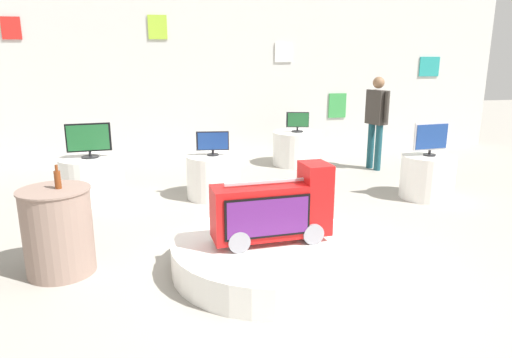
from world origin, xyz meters
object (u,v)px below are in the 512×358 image
novelty_firetruck_tv (274,211)px  display_pedestal_right_rear (427,177)px  display_pedestal_left_rear (92,179)px  tv_on_right_rear (431,138)px  display_pedestal_far_right (297,148)px  bottle_on_side_table (58,179)px  tv_on_left_rear (89,139)px  tv_on_center_rear (213,142)px  side_table_round (58,231)px  shopper_browsing_near_truck (376,116)px  main_display_pedestal (271,255)px  tv_on_far_right (298,121)px  display_pedestal_center_rear (213,176)px

novelty_firetruck_tv → display_pedestal_right_rear: bearing=34.0°
display_pedestal_left_rear → tv_on_right_rear: size_ratio=1.58×
display_pedestal_far_right → bottle_on_side_table: size_ratio=4.07×
display_pedestal_right_rear → display_pedestal_left_rear: bearing=169.8°
display_pedestal_left_rear → tv_on_left_rear: (-0.00, -0.00, 0.56)m
tv_on_left_rear → tv_on_center_rear: tv_on_left_rear is taller
novelty_firetruck_tv → side_table_round: 2.01m
tv_on_right_rear → display_pedestal_far_right: tv_on_right_rear is taller
tv_on_left_rear → side_table_round: (-0.01, -2.31, -0.45)m
novelty_firetruck_tv → display_pedestal_far_right: (1.49, 4.24, -0.28)m
shopper_browsing_near_truck → bottle_on_side_table: bearing=-145.2°
main_display_pedestal → display_pedestal_left_rear: (-1.94, 2.66, 0.16)m
tv_on_far_right → side_table_round: 5.22m
display_pedestal_center_rear → tv_on_far_right: bearing=45.0°
tv_on_left_rear → bottle_on_side_table: size_ratio=2.69×
main_display_pedestal → bottle_on_side_table: 2.08m
main_display_pedestal → display_pedestal_center_rear: bearing=96.0°
main_display_pedestal → display_pedestal_center_rear: size_ratio=2.47×
tv_on_far_right → novelty_firetruck_tv: bearing=-109.4°
display_pedestal_far_right → tv_on_far_right: 0.50m
novelty_firetruck_tv → side_table_round: size_ratio=1.38×
tv_on_right_rear → tv_on_far_right: 2.70m
main_display_pedestal → tv_on_far_right: 4.54m
main_display_pedestal → tv_on_right_rear: tv_on_right_rear is taller
tv_on_left_rear → display_pedestal_right_rear: size_ratio=0.79×
tv_on_left_rear → display_pedestal_right_rear: bearing=-10.1°
main_display_pedestal → bottle_on_side_table: bottle_on_side_table is taller
tv_on_center_rear → display_pedestal_right_rear: 3.10m
display_pedestal_right_rear → side_table_round: bearing=-162.4°
novelty_firetruck_tv → display_pedestal_center_rear: novelty_firetruck_tv is taller
bottle_on_side_table → shopper_browsing_near_truck: 5.68m
main_display_pedestal → tv_on_left_rear: tv_on_left_rear is taller
side_table_round → main_display_pedestal: bearing=-10.0°
main_display_pedestal → tv_on_far_right: tv_on_far_right is taller
shopper_browsing_near_truck → tv_on_center_rear: bearing=-159.3°
tv_on_right_rear → bottle_on_side_table: tv_on_right_rear is taller
display_pedestal_right_rear → side_table_round: size_ratio=0.92×
tv_on_left_rear → main_display_pedestal: bearing=-53.9°
display_pedestal_left_rear → side_table_round: 2.32m
tv_on_right_rear → display_pedestal_left_rear: bearing=169.8°
main_display_pedestal → shopper_browsing_near_truck: (2.76, 3.60, 0.81)m
tv_on_center_rear → side_table_round: bearing=-128.6°
display_pedestal_left_rear → side_table_round: side_table_round is taller
tv_on_left_rear → side_table_round: 2.36m
display_pedestal_right_rear → tv_on_far_right: (-1.22, 2.41, 0.50)m
display_pedestal_left_rear → bottle_on_side_table: (0.04, -2.31, 0.60)m
display_pedestal_right_rear → tv_on_left_rear: bearing=169.9°
main_display_pedestal → display_pedestal_far_right: (1.51, 4.24, 0.16)m
display_pedestal_right_rear → tv_on_right_rear: bearing=-95.8°
display_pedestal_far_right → tv_on_left_rear: bearing=-155.4°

